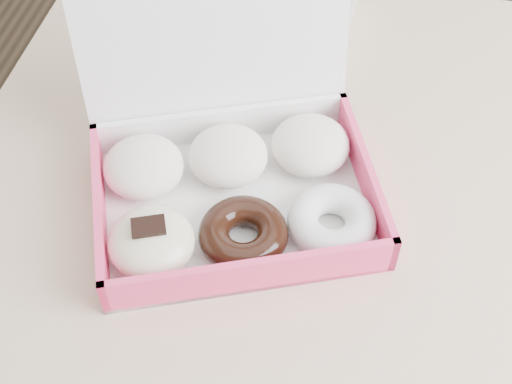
# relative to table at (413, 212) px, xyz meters

# --- Properties ---
(table) EXTENTS (1.20, 0.80, 0.75)m
(table) POSITION_rel_table_xyz_m (0.00, 0.00, 0.00)
(table) COLOR #D0AD88
(table) RESTS_ON ground
(donut_box) EXTENTS (0.41, 0.39, 0.24)m
(donut_box) POSITION_rel_table_xyz_m (-0.24, -0.08, 0.12)
(donut_box) COLOR white
(donut_box) RESTS_ON table
(newspapers) EXTENTS (0.29, 0.24, 0.04)m
(newspapers) POSITION_rel_table_xyz_m (-0.27, 0.26, 0.10)
(newspapers) COLOR silver
(newspapers) RESTS_ON table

